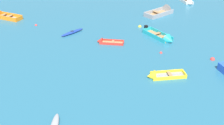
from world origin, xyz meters
TOP-DOWN VIEW (x-y plane):
  - rowboat_orange_outer_right at (-11.07, 39.57)m, footprint 4.10×3.60m
  - rowboat_yellow_midfield_left at (3.16, 21.15)m, footprint 3.33×1.32m
  - rowboat_red_far_right at (0.26, 28.79)m, footprint 2.95×1.83m
  - kayak_deep_blue_distant_center at (-2.74, 32.09)m, footprint 2.87×2.11m
  - rowboat_white_back_row_left at (15.45, 39.54)m, footprint 1.27×3.63m
  - rowboat_turquoise_midfield_right at (6.61, 28.08)m, footprint 2.59×4.39m
  - rowboat_grey_cluster_outer at (10.27, 36.31)m, footprint 4.84×3.49m
  - mooring_buoy_midfield at (-6.76, 35.61)m, footprint 0.31×0.31m
  - mooring_buoy_between_boats_left at (5.35, 32.22)m, footprint 0.41×0.41m
  - mooring_buoy_between_boats_right at (5.15, 25.21)m, footprint 0.28×0.28m
  - mooring_buoy_outer_edge at (9.29, 22.84)m, footprint 0.44×0.44m

SIDE VIEW (x-z plane):
  - mooring_buoy_midfield at x=-6.76m, z-range -0.16..0.16m
  - mooring_buoy_between_boats_left at x=5.35m, z-range -0.21..0.21m
  - mooring_buoy_between_boats_right at x=5.15m, z-range -0.14..0.14m
  - mooring_buoy_outer_edge at x=9.29m, z-range -0.22..0.22m
  - rowboat_red_far_right at x=0.26m, z-range -0.30..0.54m
  - rowboat_yellow_midfield_left at x=3.16m, z-range -0.34..0.62m
  - kayak_deep_blue_distant_center at x=-2.74m, z-range -0.01..0.29m
  - rowboat_white_back_row_left at x=15.45m, z-range -0.33..0.69m
  - rowboat_turquoise_midfield_right at x=6.61m, z-range -0.38..0.80m
  - rowboat_orange_outer_right at x=-11.07m, z-range -0.36..0.82m
  - rowboat_grey_cluster_outer at x=10.27m, z-range -0.53..1.04m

